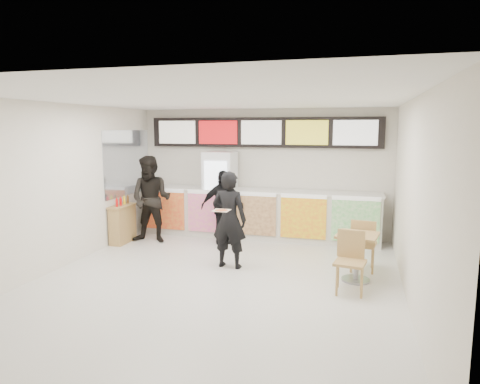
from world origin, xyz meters
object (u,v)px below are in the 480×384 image
at_px(customer_mid, 222,207).
at_px(cafe_table, 357,248).
at_px(customer_main, 229,220).
at_px(customer_left, 151,199).
at_px(condiment_ledge, 123,223).
at_px(drinks_fridge, 220,194).
at_px(service_counter, 258,214).

bearing_deg(customer_mid, cafe_table, -57.36).
relative_size(customer_main, customer_left, 0.92).
bearing_deg(condiment_ledge, drinks_fridge, 33.73).
bearing_deg(customer_left, drinks_fridge, 34.73).
bearing_deg(condiment_ledge, service_counter, 23.77).
bearing_deg(customer_mid, drinks_fridge, 85.39).
bearing_deg(customer_main, cafe_table, -179.55).
relative_size(drinks_fridge, customer_left, 1.03).
distance_m(customer_main, cafe_table, 2.30).
bearing_deg(customer_mid, customer_left, 166.40).
xyz_separation_m(customer_main, customer_left, (-2.20, 1.23, 0.08)).
xyz_separation_m(drinks_fridge, cafe_table, (3.19, -2.37, -0.44)).
bearing_deg(condiment_ledge, customer_main, -19.52).
height_order(service_counter, customer_left, customer_left).
bearing_deg(customer_left, service_counter, 20.54).
height_order(service_counter, drinks_fridge, drinks_fridge).
relative_size(drinks_fridge, condiment_ledge, 1.97).
bearing_deg(service_counter, customer_mid, -136.10).
bearing_deg(cafe_table, customer_mid, 158.72).
distance_m(service_counter, condiment_ledge, 3.08).
xyz_separation_m(service_counter, cafe_table, (2.25, -2.35, -0.01)).
distance_m(customer_left, cafe_table, 4.68).
xyz_separation_m(drinks_fridge, customer_main, (0.92, -2.25, -0.11)).
bearing_deg(customer_left, cafe_table, -20.68).
distance_m(drinks_fridge, condiment_ledge, 2.34).
height_order(customer_left, condiment_ledge, customer_left).
bearing_deg(drinks_fridge, service_counter, -0.99).
bearing_deg(customer_main, customer_left, -25.79).
bearing_deg(condiment_ledge, customer_left, 21.18).
distance_m(drinks_fridge, cafe_table, 4.00).
relative_size(drinks_fridge, cafe_table, 1.18).
height_order(customer_main, customer_left, customer_left).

